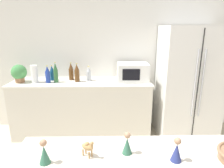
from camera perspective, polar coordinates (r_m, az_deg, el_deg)
wall_back at (r=3.44m, az=-0.06°, el=8.17°), size 8.00×0.06×2.55m
back_counter at (r=3.37m, az=-8.47°, el=-6.67°), size 2.21×0.63×0.91m
refrigerator at (r=3.39m, az=20.89°, el=0.21°), size 0.89×0.71×1.77m
potted_plant at (r=3.40m, az=-25.01°, el=2.91°), size 0.23×0.23×0.28m
paper_towel_roll at (r=3.30m, az=-21.28°, el=2.70°), size 0.10×0.10×0.27m
microwave at (r=3.20m, az=5.91°, el=3.40°), size 0.48×0.37×0.28m
back_bottle_0 at (r=3.36m, az=-16.75°, el=2.99°), size 0.07×0.07×0.25m
back_bottle_1 at (r=3.31m, az=-11.61°, el=3.47°), size 0.08×0.08×0.28m
back_bottle_2 at (r=3.23m, az=-6.68°, el=2.96°), size 0.08×0.08×0.23m
back_bottle_3 at (r=3.21m, az=-15.81°, el=3.11°), size 0.07×0.07×0.32m
back_bottle_4 at (r=3.18m, az=-9.99°, el=3.11°), size 0.08×0.08×0.29m
back_bottle_5 at (r=3.23m, az=-17.91°, el=2.59°), size 0.07×0.07×0.27m
camel_figurine at (r=1.26m, az=-6.98°, el=-17.35°), size 0.09×0.08×0.11m
wise_man_figurine_blue at (r=1.26m, az=-18.79°, el=-18.18°), size 0.07×0.07×0.15m
wise_man_figurine_crimson at (r=1.28m, az=4.35°, el=-16.82°), size 0.06×0.06×0.14m
wise_man_figurine_purple at (r=1.28m, az=17.98°, el=-17.75°), size 0.06×0.06×0.15m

